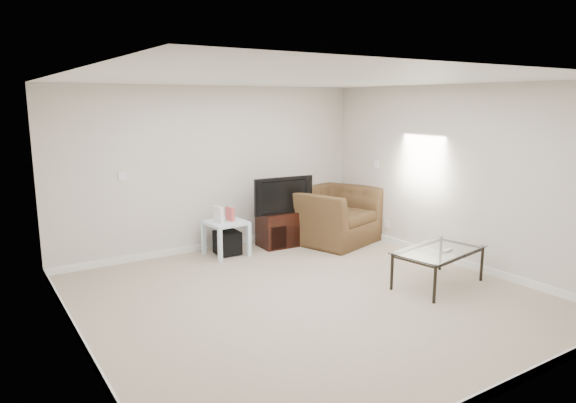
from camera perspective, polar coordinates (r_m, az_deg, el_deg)
floor at (r=6.14m, az=2.21°, el=-10.58°), size 5.00×5.00×0.00m
ceiling at (r=5.72m, az=2.40°, el=13.42°), size 5.00×5.00×0.00m
wall_back at (r=7.95m, az=-8.16°, el=3.61°), size 5.00×0.02×2.50m
wall_left at (r=4.84m, az=-22.69°, el=-1.90°), size 0.02×5.00×2.50m
wall_right at (r=7.51m, az=18.11°, el=2.74°), size 0.02×5.00×2.50m
plate_back at (r=7.47m, az=-17.92°, el=2.71°), size 0.12×0.02×0.12m
plate_right_switch at (r=8.59m, az=9.75°, el=4.10°), size 0.02×0.09×0.13m
plate_right_outlet at (r=8.54m, az=10.91°, el=-2.46°), size 0.02×0.08×0.12m
tv_stand at (r=8.16m, az=-0.89°, el=-3.06°), size 0.68×0.49×0.55m
dvd_player at (r=8.09m, az=-0.77°, el=-1.85°), size 0.39×0.28×0.05m
television at (r=8.02m, az=-0.81°, el=0.80°), size 0.94×0.26×0.57m
side_table at (r=7.72m, az=-6.89°, el=-4.07°), size 0.59×0.59×0.52m
subwoofer at (r=7.77m, az=-6.75°, el=-4.54°), size 0.35×0.35×0.34m
game_console at (r=7.55m, az=-7.73°, el=-1.45°), size 0.09×0.18×0.24m
game_case at (r=7.65m, az=-6.45°, el=-1.39°), size 0.09×0.16×0.21m
recliner at (r=8.39m, az=5.12°, el=-0.55°), size 1.54×1.23×1.17m
coffee_table at (r=6.71m, az=16.33°, el=-7.02°), size 1.29×0.86×0.47m
remote at (r=6.58m, az=17.31°, el=-5.20°), size 0.19×0.09×0.02m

